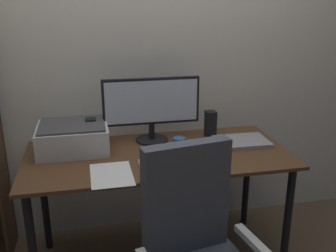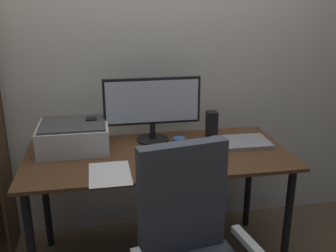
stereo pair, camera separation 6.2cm
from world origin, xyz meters
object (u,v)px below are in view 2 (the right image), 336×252
desk (158,167)px  speaker_right (212,125)px  coffee_mug (179,146)px  printer (74,136)px  monitor (153,105)px  laptop (242,142)px  speaker_left (92,131)px  keyboard (165,163)px  mouse (202,159)px

desk → speaker_right: bearing=28.1°
coffee_mug → printer: printer is taller
monitor → laptop: monitor is taller
coffee_mug → laptop: bearing=10.4°
laptop → speaker_left: 0.92m
desk → keyboard: size_ratio=5.20×
keyboard → printer: 0.59m
mouse → printer: 0.76m
mouse → printer: printer is taller
desk → printer: bearing=162.2°
speaker_right → printer: (-0.85, -0.05, -0.00)m
monitor → desk: bearing=-91.2°
monitor → printer: bearing=-173.1°
desk → monitor: size_ratio=2.55×
desk → speaker_right: (0.38, 0.20, 0.17)m
laptop → coffee_mug: bearing=-168.3°
laptop → monitor: bearing=164.7°
desk → laptop: 0.54m
desk → speaker_left: (-0.37, 0.20, 0.17)m
laptop → speaker_right: speaker_right is taller
monitor → speaker_right: monitor is taller
keyboard → printer: printer is taller
mouse → speaker_right: speaker_right is taller
keyboard → mouse: 0.20m
coffee_mug → speaker_right: bearing=41.2°
speaker_left → printer: (-0.11, -0.05, -0.00)m
speaker_left → laptop: bearing=-9.4°
speaker_right → speaker_left: bearing=180.0°
monitor → speaker_right: size_ratio=3.48×
keyboard → speaker_left: (-0.38, 0.37, 0.08)m
mouse → coffee_mug: coffee_mug is taller
laptop → speaker_right: (-0.15, 0.15, 0.07)m
speaker_left → printer: speaker_left is taller
mouse → laptop: mouse is taller
mouse → printer: size_ratio=0.24×
speaker_right → printer: size_ratio=0.43×
monitor → mouse: (0.21, -0.38, -0.22)m
printer → laptop: bearing=-5.6°
mouse → laptop: 0.38m
mouse → laptop: (0.32, 0.22, -0.01)m
laptop → printer: bearing=175.6°
speaker_right → mouse: bearing=-113.5°
keyboard → mouse: bearing=1.2°
keyboard → speaker_left: 0.53m
keyboard → mouse: size_ratio=3.02×
monitor → mouse: size_ratio=6.17×
desk → monitor: 0.38m
desk → speaker_right: 0.46m
desk → printer: size_ratio=3.77×
desk → laptop: bearing=5.7°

